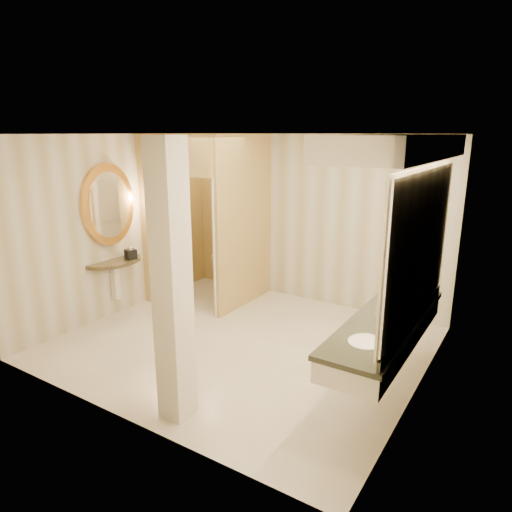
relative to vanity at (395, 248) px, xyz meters
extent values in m
plane|color=#EFE3CE|center=(-1.98, 0.23, -1.63)|extent=(4.50, 4.50, 0.00)
plane|color=white|center=(-1.98, 0.23, 1.07)|extent=(4.50, 4.50, 0.00)
cube|color=beige|center=(-1.98, 2.23, -0.28)|extent=(4.50, 0.02, 2.70)
cube|color=beige|center=(-1.98, -1.77, -0.28)|extent=(4.50, 0.02, 2.70)
cube|color=beige|center=(-4.23, 0.23, -0.28)|extent=(0.02, 4.00, 2.70)
cube|color=beige|center=(0.27, 0.23, -0.28)|extent=(0.02, 4.00, 2.70)
cube|color=tan|center=(-2.78, 1.48, -0.28)|extent=(0.10, 1.50, 2.70)
cube|color=tan|center=(-3.90, 0.73, -0.28)|extent=(0.65, 0.10, 2.70)
cube|color=tan|center=(-3.18, 0.73, 0.77)|extent=(0.80, 0.10, 0.60)
cube|color=white|center=(-2.95, 1.09, -0.58)|extent=(0.39, 0.74, 2.10)
cylinder|color=#C2813E|center=(-3.90, 0.66, -0.08)|extent=(0.03, 0.03, 0.30)
cone|color=white|center=(-3.90, 0.66, 0.12)|extent=(0.14, 0.14, 0.14)
cube|color=white|center=(-0.03, 0.00, -0.90)|extent=(0.60, 2.25, 0.24)
cube|color=black|center=(-0.03, 0.00, -0.78)|extent=(0.64, 2.29, 0.05)
cube|color=black|center=(0.25, 0.00, -0.71)|extent=(0.03, 2.25, 0.10)
ellipsoid|color=white|center=(-0.03, -0.61, -0.80)|extent=(0.40, 0.44, 0.15)
cylinder|color=#C2813E|center=(0.17, -0.61, -0.67)|extent=(0.03, 0.03, 0.22)
ellipsoid|color=white|center=(-0.03, 0.61, -0.80)|extent=(0.40, 0.44, 0.15)
cylinder|color=#C2813E|center=(0.17, 0.61, -0.67)|extent=(0.03, 0.03, 0.22)
cube|color=white|center=(0.25, 0.00, 0.07)|extent=(0.03, 2.25, 1.40)
cube|color=white|center=(-0.03, 0.00, 0.96)|extent=(0.75, 2.45, 0.22)
cylinder|color=black|center=(-4.21, 0.04, -0.78)|extent=(0.92, 0.92, 0.05)
cube|color=white|center=(-4.17, 0.04, -1.08)|extent=(0.10, 0.10, 0.60)
cylinder|color=#ECA545|center=(-4.19, 0.04, 0.07)|extent=(0.07, 0.92, 0.92)
cylinder|color=white|center=(-4.15, 0.04, 0.07)|extent=(0.02, 0.74, 0.74)
cube|color=white|center=(-1.63, -1.42, -0.28)|extent=(0.28, 0.28, 2.70)
cube|color=black|center=(-3.97, 0.20, -0.68)|extent=(0.18, 0.18, 0.15)
imported|color=white|center=(-3.08, 1.69, -1.22)|extent=(0.46, 0.80, 0.81)
imported|color=beige|center=(0.00, -0.20, -0.68)|extent=(0.08, 0.08, 0.15)
imported|color=silver|center=(0.00, 0.27, -0.69)|extent=(0.12, 0.12, 0.12)
imported|color=#C6B28C|center=(-0.10, 0.00, -0.66)|extent=(0.08, 0.08, 0.19)
camera|label=1|loc=(1.17, -4.37, 1.09)|focal=32.00mm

